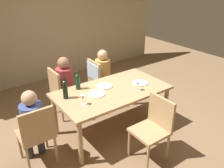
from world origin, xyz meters
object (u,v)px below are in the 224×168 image
(chair_near, at_px, (154,125))
(dinner_plate_host, at_px, (104,86))
(dinner_plate_guest_left, at_px, (96,94))
(wine_glass_near_left, at_px, (138,84))
(chair_far_right, at_px, (98,76))
(person_man_guest, at_px, (104,72))
(wine_glass_centre, at_px, (83,98))
(chair_far_left, at_px, (61,90))
(dinner_plate_guest_right, at_px, (140,83))
(chair_left_end, at_px, (37,132))
(wine_bottle_dark_red, at_px, (78,81))
(person_man_bearded, at_px, (67,82))
(dining_table, at_px, (112,94))
(person_woman_host, at_px, (33,121))
(wine_bottle_tall_green, at_px, (65,89))

(chair_near, height_order, dinner_plate_host, chair_near)
(dinner_plate_guest_left, bearing_deg, wine_glass_near_left, -23.58)
(chair_far_right, relative_size, person_man_guest, 0.83)
(wine_glass_centre, relative_size, dinner_plate_guest_left, 0.56)
(chair_far_left, bearing_deg, dinner_plate_guest_right, 46.93)
(chair_left_end, distance_m, wine_bottle_dark_red, 1.02)
(person_man_bearded, xyz_separation_m, dinner_plate_host, (0.35, -0.70, 0.10))
(chair_left_end, height_order, chair_far_right, same)
(wine_glass_centre, xyz_separation_m, dinner_plate_guest_left, (0.31, 0.14, -0.10))
(chair_left_end, bearing_deg, dining_table, 3.91)
(person_woman_host, relative_size, person_man_guest, 0.99)
(chair_far_right, xyz_separation_m, person_man_guest, (0.15, 0.00, 0.05))
(person_woman_host, xyz_separation_m, wine_bottle_tall_green, (0.56, 0.15, 0.26))
(chair_far_left, height_order, dinner_plate_guest_left, chair_far_left)
(chair_far_right, relative_size, dinner_plate_guest_left, 3.45)
(chair_far_right, bearing_deg, dinner_plate_guest_right, 14.54)
(chair_far_left, xyz_separation_m, chair_far_right, (0.77, -0.00, 0.06))
(chair_left_end, distance_m, wine_glass_near_left, 1.63)
(dinner_plate_guest_right, bearing_deg, person_man_bearded, 133.55)
(wine_glass_near_left, distance_m, dinner_plate_host, 0.55)
(wine_bottle_dark_red, relative_size, dinner_plate_guest_left, 1.13)
(chair_left_end, xyz_separation_m, wine_glass_near_left, (1.59, -0.16, 0.32))
(chair_left_end, distance_m, dinner_plate_guest_right, 1.81)
(chair_far_left, xyz_separation_m, chair_near, (0.58, -1.74, 0.00))
(wine_glass_near_left, bearing_deg, person_woman_host, 170.21)
(wine_bottle_dark_red, xyz_separation_m, dinner_plate_host, (0.39, -0.17, -0.13))
(chair_near, distance_m, wine_glass_centre, 1.05)
(dining_table, distance_m, dinner_plate_host, 0.19)
(wine_bottle_dark_red, distance_m, dinner_plate_guest_left, 0.38)
(wine_bottle_tall_green, xyz_separation_m, dinner_plate_guest_left, (0.43, -0.16, -0.15))
(chair_left_end, xyz_separation_m, dinner_plate_guest_right, (1.80, 0.01, 0.22))
(chair_far_left, height_order, wine_glass_centre, chair_far_left)
(dining_table, relative_size, chair_near, 1.95)
(person_woman_host, bearing_deg, chair_left_end, -90.00)
(wine_bottle_dark_red, relative_size, dinner_plate_host, 1.16)
(chair_near, bearing_deg, wine_bottle_dark_red, 22.78)
(chair_left_end, relative_size, dinner_plate_host, 3.53)
(chair_left_end, relative_size, chair_far_left, 1.00)
(person_woman_host, height_order, dinner_plate_host, person_woman_host)
(chair_far_left, distance_m, person_man_guest, 0.93)
(dining_table, bearing_deg, wine_glass_centre, -167.48)
(person_man_bearded, relative_size, wine_glass_centre, 7.55)
(chair_near, relative_size, wine_glass_centre, 6.17)
(chair_left_end, bearing_deg, dinner_plate_guest_left, 5.67)
(person_woman_host, relative_size, wine_bottle_tall_green, 3.24)
(dining_table, xyz_separation_m, chair_left_end, (-1.28, -0.09, -0.13))
(wine_bottle_tall_green, bearing_deg, person_man_guest, 31.31)
(person_woman_host, distance_m, wine_glass_near_left, 1.62)
(wine_bottle_dark_red, distance_m, dinner_plate_guest_right, 1.04)
(person_woman_host, relative_size, wine_glass_near_left, 7.39)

